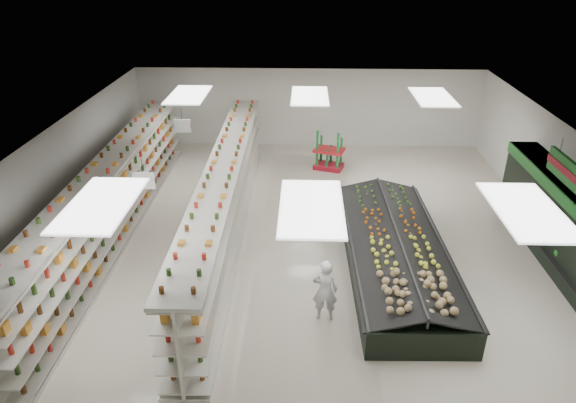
{
  "coord_description": "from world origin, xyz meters",
  "views": [
    {
      "loc": [
        -0.15,
        -12.56,
        7.54
      ],
      "look_at": [
        -0.58,
        0.02,
        1.27
      ],
      "focal_mm": 32.0,
      "sensor_mm": 36.0,
      "label": 1
    }
  ],
  "objects_px": {
    "produce_island": "(395,250)",
    "soda_endcap": "(329,152)",
    "gondola_left": "(112,205)",
    "gondola_center": "(226,202)",
    "shopper_main": "(325,290)",
    "shopper_background": "(232,153)"
  },
  "relations": [
    {
      "from": "soda_endcap",
      "to": "shopper_main",
      "type": "height_order",
      "value": "shopper_main"
    },
    {
      "from": "shopper_main",
      "to": "gondola_left",
      "type": "bearing_deg",
      "value": -26.42
    },
    {
      "from": "shopper_background",
      "to": "gondola_center",
      "type": "bearing_deg",
      "value": 173.16
    },
    {
      "from": "gondola_center",
      "to": "shopper_main",
      "type": "xyz_separation_m",
      "value": [
        2.71,
        -3.79,
        -0.24
      ]
    },
    {
      "from": "soda_endcap",
      "to": "gondola_left",
      "type": "bearing_deg",
      "value": -140.11
    },
    {
      "from": "gondola_left",
      "to": "shopper_background",
      "type": "distance_m",
      "value": 5.45
    },
    {
      "from": "gondola_left",
      "to": "shopper_main",
      "type": "xyz_separation_m",
      "value": [
        5.9,
        -3.45,
        -0.26
      ]
    },
    {
      "from": "gondola_left",
      "to": "soda_endcap",
      "type": "bearing_deg",
      "value": 39.41
    },
    {
      "from": "gondola_left",
      "to": "gondola_center",
      "type": "bearing_deg",
      "value": 5.61
    },
    {
      "from": "gondola_left",
      "to": "produce_island",
      "type": "relative_size",
      "value": 1.84
    },
    {
      "from": "produce_island",
      "to": "soda_endcap",
      "type": "distance_m",
      "value": 6.72
    },
    {
      "from": "gondola_center",
      "to": "produce_island",
      "type": "relative_size",
      "value": 1.82
    },
    {
      "from": "gondola_left",
      "to": "gondola_center",
      "type": "xyz_separation_m",
      "value": [
        3.19,
        0.34,
        -0.02
      ]
    },
    {
      "from": "soda_endcap",
      "to": "shopper_main",
      "type": "bearing_deg",
      "value": -92.77
    },
    {
      "from": "produce_island",
      "to": "gondola_left",
      "type": "bearing_deg",
      "value": 170.74
    },
    {
      "from": "gondola_left",
      "to": "shopper_main",
      "type": "relative_size",
      "value": 8.42
    },
    {
      "from": "produce_island",
      "to": "soda_endcap",
      "type": "bearing_deg",
      "value": 102.63
    },
    {
      "from": "gondola_left",
      "to": "shopper_background",
      "type": "xyz_separation_m",
      "value": [
        2.75,
        4.7,
        -0.21
      ]
    },
    {
      "from": "gondola_left",
      "to": "shopper_main",
      "type": "height_order",
      "value": "gondola_left"
    },
    {
      "from": "soda_endcap",
      "to": "shopper_background",
      "type": "relative_size",
      "value": 0.86
    },
    {
      "from": "produce_island",
      "to": "shopper_main",
      "type": "height_order",
      "value": "shopper_main"
    },
    {
      "from": "gondola_center",
      "to": "produce_island",
      "type": "height_order",
      "value": "gondola_center"
    }
  ]
}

